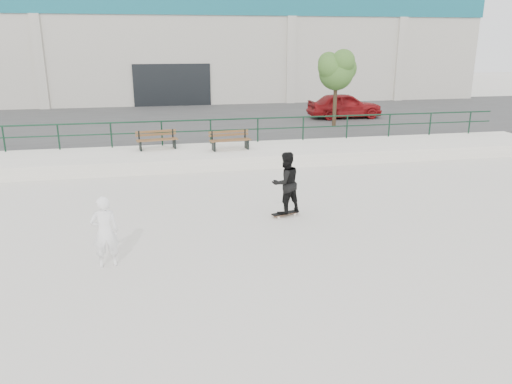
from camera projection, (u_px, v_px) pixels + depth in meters
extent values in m
plane|color=beige|center=(223.00, 266.00, 10.69)|extent=(120.00, 120.00, 0.00)
cube|color=silver|center=(190.00, 157.00, 19.53)|extent=(30.00, 3.00, 0.50)
cube|color=#3A3A3A|center=(178.00, 124.00, 27.50)|extent=(60.00, 14.00, 0.50)
cylinder|color=#123120|center=(186.00, 121.00, 20.38)|extent=(28.00, 0.06, 0.06)
cylinder|color=#123120|center=(186.00, 131.00, 20.51)|extent=(28.00, 0.05, 0.05)
cylinder|color=#123120|center=(4.00, 139.00, 19.19)|extent=(0.06, 0.06, 1.00)
cylinder|color=#123120|center=(59.00, 137.00, 19.57)|extent=(0.06, 0.06, 1.00)
cylinder|color=#123120|center=(111.00, 135.00, 19.95)|extent=(0.06, 0.06, 1.00)
cylinder|color=#123120|center=(162.00, 134.00, 20.34)|extent=(0.06, 0.06, 1.00)
cylinder|color=#123120|center=(211.00, 132.00, 20.72)|extent=(0.06, 0.06, 1.00)
cylinder|color=#123120|center=(258.00, 130.00, 21.10)|extent=(0.06, 0.06, 1.00)
cylinder|color=#123120|center=(303.00, 129.00, 21.48)|extent=(0.06, 0.06, 1.00)
cylinder|color=#123120|center=(347.00, 127.00, 21.86)|extent=(0.06, 0.06, 1.00)
cylinder|color=#123120|center=(389.00, 126.00, 22.24)|extent=(0.06, 0.06, 1.00)
cylinder|color=#123120|center=(430.00, 124.00, 22.63)|extent=(0.06, 0.06, 1.00)
cylinder|color=#123120|center=(470.00, 123.00, 23.01)|extent=(0.06, 0.06, 1.00)
cube|color=beige|center=(167.00, 49.00, 39.53)|extent=(44.00, 16.00, 8.00)
cube|color=#176877|center=(165.00, 7.00, 38.63)|extent=(44.20, 16.20, 1.80)
cube|color=black|center=(172.00, 89.00, 32.68)|extent=(5.00, 0.15, 3.20)
cube|color=beige|center=(40.00, 67.00, 30.67)|extent=(0.60, 0.25, 6.20)
cube|color=beige|center=(291.00, 64.00, 33.72)|extent=(0.60, 0.25, 6.20)
cube|color=beige|center=(400.00, 63.00, 35.25)|extent=(0.60, 0.25, 6.20)
cube|color=brown|center=(158.00, 140.00, 19.54)|extent=(1.60, 0.34, 0.04)
cube|color=brown|center=(157.00, 140.00, 19.68)|extent=(1.60, 0.34, 0.04)
cube|color=brown|center=(157.00, 139.00, 19.82)|extent=(1.60, 0.34, 0.04)
cube|color=brown|center=(156.00, 134.00, 19.84)|extent=(1.59, 0.27, 0.09)
cube|color=brown|center=(156.00, 131.00, 19.80)|extent=(1.59, 0.27, 0.09)
cube|color=black|center=(140.00, 146.00, 19.52)|extent=(0.12, 0.45, 0.37)
cube|color=black|center=(139.00, 135.00, 19.62)|extent=(0.06, 0.05, 0.37)
cube|color=black|center=(174.00, 143.00, 19.96)|extent=(0.12, 0.45, 0.37)
cube|color=black|center=(173.00, 133.00, 20.06)|extent=(0.06, 0.05, 0.37)
cube|color=brown|center=(231.00, 141.00, 19.43)|extent=(1.62, 0.30, 0.04)
cube|color=brown|center=(230.00, 140.00, 19.58)|extent=(1.62, 0.30, 0.04)
cube|color=brown|center=(229.00, 139.00, 19.73)|extent=(1.62, 0.30, 0.04)
cube|color=brown|center=(229.00, 135.00, 19.74)|extent=(1.61, 0.23, 0.09)
cube|color=brown|center=(229.00, 132.00, 19.71)|extent=(1.61, 0.23, 0.09)
cube|color=black|center=(214.00, 146.00, 19.44)|extent=(0.11, 0.45, 0.38)
cube|color=black|center=(212.00, 136.00, 19.54)|extent=(0.06, 0.05, 0.38)
cube|color=black|center=(247.00, 144.00, 19.84)|extent=(0.11, 0.45, 0.38)
cube|color=black|center=(245.00, 134.00, 19.95)|extent=(0.06, 0.05, 0.38)
cylinder|color=#433621|center=(335.00, 104.00, 24.72)|extent=(0.19, 0.19, 2.26)
sphere|color=#365F23|center=(336.00, 73.00, 24.29)|extent=(1.69, 1.69, 1.69)
sphere|color=#365F23|center=(343.00, 68.00, 24.58)|extent=(1.32, 1.32, 1.32)
sphere|color=#365F23|center=(330.00, 67.00, 23.96)|extent=(1.22, 1.22, 1.22)
sphere|color=#365F23|center=(343.00, 61.00, 23.80)|extent=(1.13, 1.13, 1.13)
sphere|color=#365F23|center=(329.00, 63.00, 24.45)|extent=(1.03, 1.03, 1.03)
imported|color=maroon|center=(345.00, 105.00, 27.60)|extent=(4.09, 1.65, 1.39)
cube|color=black|center=(285.00, 213.00, 13.72)|extent=(0.80, 0.41, 0.02)
cube|color=brown|center=(285.00, 213.00, 13.73)|extent=(0.80, 0.41, 0.01)
cube|color=gray|center=(277.00, 216.00, 13.62)|extent=(0.10, 0.17, 0.03)
cube|color=gray|center=(293.00, 213.00, 13.85)|extent=(0.10, 0.17, 0.03)
cylinder|color=#F9E6CF|center=(279.00, 217.00, 13.54)|extent=(0.06, 0.04, 0.06)
cylinder|color=#F9E6CF|center=(275.00, 215.00, 13.70)|extent=(0.06, 0.04, 0.06)
cylinder|color=#F9E6CF|center=(295.00, 214.00, 13.78)|extent=(0.06, 0.04, 0.06)
cylinder|color=#F9E6CF|center=(291.00, 212.00, 13.94)|extent=(0.06, 0.04, 0.06)
imported|color=black|center=(286.00, 183.00, 13.47)|extent=(0.99, 0.87, 1.70)
imported|color=white|center=(105.00, 232.00, 10.46)|extent=(0.61, 0.45, 1.57)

